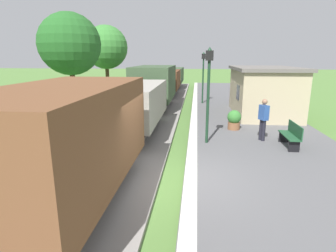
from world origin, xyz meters
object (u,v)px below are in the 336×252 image
at_px(freight_train, 153,89).
at_px(person_waiting, 263,118).
at_px(potted_planter, 234,119).
at_px(lamp_post_far, 203,68).
at_px(bench_down_platform, 243,95).
at_px(tree_field_left, 106,47).
at_px(bench_near_hut, 291,135).
at_px(tree_trackside_far, 70,44).
at_px(station_hut, 263,91).
at_px(lamp_post_near, 209,78).

height_order(freight_train, person_waiting, freight_train).
bearing_deg(potted_planter, lamp_post_far, 100.12).
distance_m(bench_down_platform, lamp_post_far, 4.03).
bearing_deg(tree_field_left, bench_near_hut, -45.50).
bearing_deg(potted_planter, person_waiting, -61.27).
bearing_deg(person_waiting, potted_planter, -85.77).
xyz_separation_m(person_waiting, tree_trackside_far, (-9.71, 3.88, 3.07)).
height_order(freight_train, bench_down_platform, freight_train).
bearing_deg(tree_trackside_far, person_waiting, -21.78).
height_order(bench_near_hut, lamp_post_far, lamp_post_far).
xyz_separation_m(bench_near_hut, person_waiting, (-0.90, 0.77, 0.46)).
distance_m(station_hut, tree_trackside_far, 11.31).
xyz_separation_m(bench_near_hut, tree_field_left, (-10.59, 10.78, 3.57)).
bearing_deg(freight_train, lamp_post_far, 33.68).
bearing_deg(tree_field_left, station_hut, -22.72).
bearing_deg(bench_near_hut, lamp_post_near, 176.28).
xyz_separation_m(bench_down_platform, lamp_post_far, (-3.16, -1.38, 2.08)).
height_order(bench_near_hut, lamp_post_near, lamp_post_near).
xyz_separation_m(freight_train, bench_near_hut, (6.51, -7.78, -0.80)).
relative_size(station_hut, lamp_post_far, 1.57).
relative_size(bench_near_hut, person_waiting, 0.88).
distance_m(freight_train, potted_planter, 7.15).
bearing_deg(person_waiting, tree_trackside_far, -46.28).
distance_m(lamp_post_near, tree_field_left, 13.00).
xyz_separation_m(station_hut, bench_down_platform, (-0.29, 5.16, -0.93)).
xyz_separation_m(freight_train, tree_trackside_far, (-4.10, -3.12, 2.73)).
xyz_separation_m(person_waiting, tree_field_left, (-9.69, 10.01, 3.11)).
bearing_deg(tree_field_left, freight_train, -36.37).
height_order(station_hut, potted_planter, station_hut).
distance_m(bench_near_hut, lamp_post_near, 3.79).
height_order(person_waiting, lamp_post_near, lamp_post_near).
bearing_deg(bench_down_platform, potted_planter, -101.48).
xyz_separation_m(potted_planter, tree_field_left, (-8.77, 8.33, 3.57)).
relative_size(bench_down_platform, tree_trackside_far, 0.25).
height_order(bench_near_hut, potted_planter, potted_planter).
bearing_deg(potted_planter, station_hut, 60.88).
height_order(freight_train, potted_planter, freight_train).
bearing_deg(station_hut, tree_trackside_far, -171.79).
bearing_deg(person_waiting, freight_train, -75.76).
distance_m(bench_near_hut, lamp_post_far, 10.70).
bearing_deg(bench_down_platform, lamp_post_far, -156.40).
distance_m(bench_down_platform, lamp_post_near, 11.81).
bearing_deg(station_hut, bench_down_platform, 93.17).
distance_m(freight_train, tree_field_left, 5.77).
bearing_deg(potted_planter, lamp_post_near, -120.99).
bearing_deg(bench_down_platform, freight_train, -150.98).
distance_m(potted_planter, lamp_post_far, 7.95).
bearing_deg(bench_down_platform, tree_field_left, -176.69).
relative_size(freight_train, tree_trackside_far, 5.47).
xyz_separation_m(station_hut, tree_field_left, (-10.88, 4.55, 2.64)).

